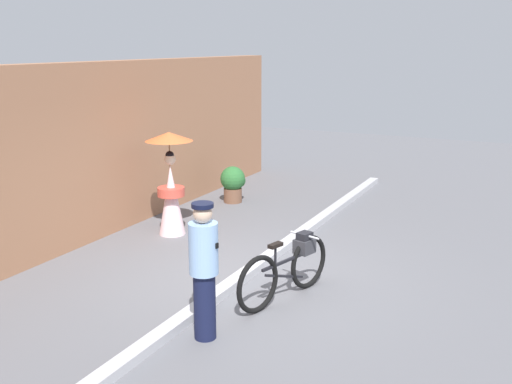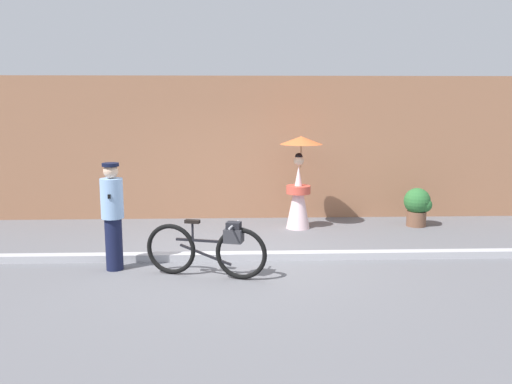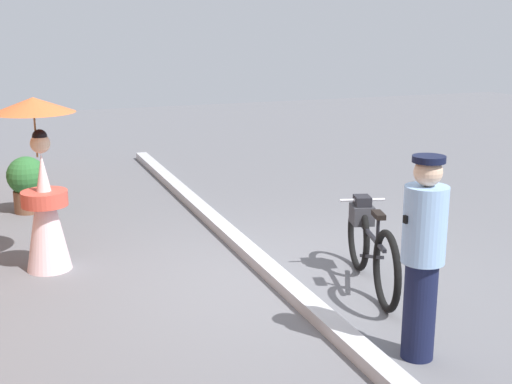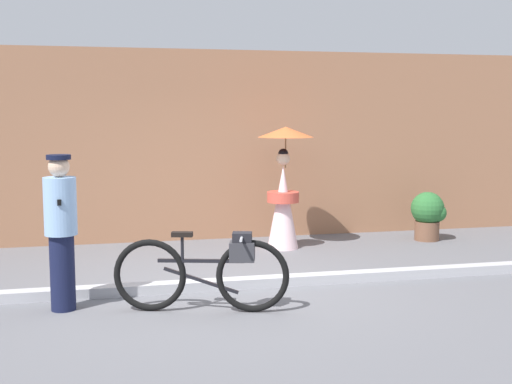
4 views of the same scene
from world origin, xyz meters
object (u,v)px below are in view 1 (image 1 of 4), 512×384
bicycle_near_officer (288,267)px  person_with_parasol (171,182)px  person_officer (204,268)px  potted_plant_by_door (233,182)px

bicycle_near_officer → person_with_parasol: 3.49m
bicycle_near_officer → person_with_parasol: person_with_parasol is taller
person_officer → person_with_parasol: person_with_parasol is taller
person_with_parasol → potted_plant_by_door: bearing=1.7°
bicycle_near_officer → potted_plant_by_door: bicycle_near_officer is taller
person_officer → person_with_parasol: size_ratio=0.89×
bicycle_near_officer → person_officer: person_officer is taller
bicycle_near_officer → person_officer: size_ratio=1.09×
bicycle_near_officer → person_with_parasol: size_ratio=0.97×
bicycle_near_officer → person_officer: bearing=164.6°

